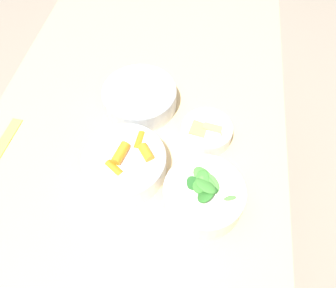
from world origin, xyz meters
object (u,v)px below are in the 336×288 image
bowl_beans_hotdog (140,98)px  bowl_greens (204,195)px  bowl_cookies (207,131)px  bowl_carrots (125,162)px

bowl_beans_hotdog → bowl_greens: bearing=-143.4°
bowl_greens → bowl_cookies: size_ratio=1.38×
bowl_carrots → bowl_beans_hotdog: bowl_carrots is taller
bowl_carrots → bowl_cookies: (0.12, -0.18, -0.01)m
bowl_greens → bowl_cookies: bowl_greens is taller
bowl_greens → bowl_cookies: bearing=2.6°
bowl_greens → bowl_beans_hotdog: 0.33m
bowl_carrots → bowl_beans_hotdog: size_ratio=0.98×
bowl_carrots → bowl_cookies: 0.22m
bowl_carrots → bowl_cookies: bowl_carrots is taller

